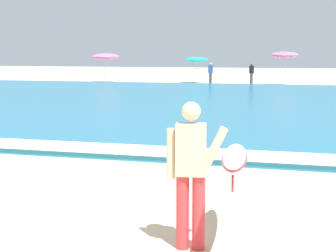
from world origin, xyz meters
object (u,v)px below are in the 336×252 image
beach_umbrella_0 (105,57)px  beach_umbrella_2 (285,55)px  surfer_with_board (210,163)px  beach_umbrella_1 (197,60)px  beachgoer_near_row_mid (251,73)px  beachgoer_near_row_left (210,73)px

beach_umbrella_0 → beach_umbrella_2: 13.59m
surfer_with_board → beach_umbrella_2: 34.24m
surfer_with_board → beach_umbrella_1: size_ratio=1.19×
beach_umbrella_0 → beachgoer_near_row_mid: bearing=-2.6°
beach_umbrella_1 → surfer_with_board: bearing=-76.4°
beachgoer_near_row_left → beachgoer_near_row_mid: 2.94m
beach_umbrella_2 → surfer_with_board: bearing=-86.8°
beach_umbrella_0 → beach_umbrella_2: (13.59, -0.03, 0.16)m
beachgoer_near_row_mid → beach_umbrella_2: bearing=11.9°
beach_umbrella_2 → beachgoer_near_row_mid: beach_umbrella_2 is taller
beach_umbrella_0 → beachgoer_near_row_left: bearing=-4.5°
beach_umbrella_0 → beach_umbrella_1: size_ratio=1.13×
beachgoer_near_row_left → surfer_with_board: bearing=-78.1°
beach_umbrella_0 → beach_umbrella_2: bearing=-0.1°
beach_umbrella_1 → beach_umbrella_2: beach_umbrella_2 is taller
surfer_with_board → beach_umbrella_0: (-15.48, 34.20, 0.96)m
beach_umbrella_1 → beachgoer_near_row_left: 2.57m
beach_umbrella_0 → beachgoer_near_row_mid: (11.35, -0.51, -1.13)m
beachgoer_near_row_mid → beach_umbrella_0: bearing=177.4°
surfer_with_board → beach_umbrella_1: beach_umbrella_1 is taller
surfer_with_board → beach_umbrella_0: beach_umbrella_0 is taller
beach_umbrella_0 → beachgoer_near_row_left: 8.52m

